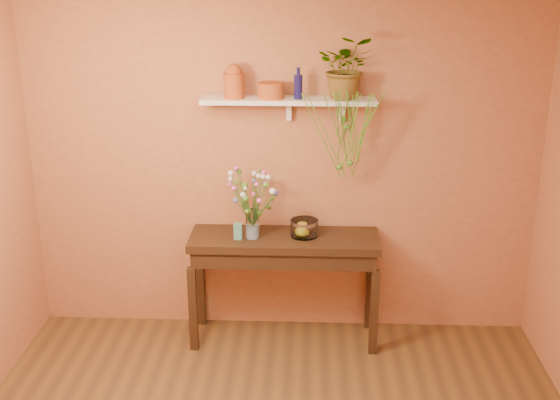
{
  "coord_description": "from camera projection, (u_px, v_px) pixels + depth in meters",
  "views": [
    {
      "loc": [
        0.2,
        -3.22,
        2.91
      ],
      "look_at": [
        0.0,
        1.55,
        1.25
      ],
      "focal_mm": 44.6,
      "sensor_mm": 36.0,
      "label": 1
    }
  ],
  "objects": [
    {
      "name": "wall_shelf",
      "position": [
        290.0,
        101.0,
        5.14
      ],
      "size": [
        1.3,
        0.24,
        0.19
      ],
      "color": "white",
      "rests_on": "room"
    },
    {
      "name": "terracotta_pot",
      "position": [
        271.0,
        91.0,
        5.1
      ],
      "size": [
        0.25,
        0.25,
        0.12
      ],
      "primitive_type": "cylinder",
      "rotation": [
        0.0,
        0.0,
        0.37
      ],
      "color": "#B2521D",
      "rests_on": "wall_shelf"
    },
    {
      "name": "glass_vase",
      "position": [
        253.0,
        226.0,
        5.31
      ],
      "size": [
        0.11,
        0.11,
        0.22
      ],
      "color": "white",
      "rests_on": "sideboard"
    },
    {
      "name": "carton",
      "position": [
        238.0,
        231.0,
        5.29
      ],
      "size": [
        0.07,
        0.05,
        0.13
      ],
      "primitive_type": "cube",
      "rotation": [
        0.0,
        0.0,
        -0.08
      ],
      "color": "teal",
      "rests_on": "sideboard"
    },
    {
      "name": "terracotta_jug",
      "position": [
        234.0,
        82.0,
        5.08
      ],
      "size": [
        0.18,
        0.18,
        0.25
      ],
      "color": "#B2521D",
      "rests_on": "wall_shelf"
    },
    {
      "name": "plant_fronds",
      "position": [
        347.0,
        135.0,
        5.08
      ],
      "size": [
        0.61,
        0.3,
        0.68
      ],
      "color": "#427320",
      "rests_on": "wall_shelf"
    },
    {
      "name": "spider_plant",
      "position": [
        347.0,
        67.0,
        5.05
      ],
      "size": [
        0.43,
        0.38,
        0.46
      ],
      "primitive_type": "imported",
      "rotation": [
        0.0,
        0.0,
        -0.06
      ],
      "color": "#427320",
      "rests_on": "wall_shelf"
    },
    {
      "name": "bouquet",
      "position": [
        253.0,
        191.0,
        5.2
      ],
      "size": [
        0.4,
        0.39,
        0.45
      ],
      "color": "#386B28",
      "rests_on": "glass_vase"
    },
    {
      "name": "sideboard",
      "position": [
        284.0,
        252.0,
        5.4
      ],
      "size": [
        1.46,
        0.47,
        0.89
      ],
      "color": "#311D10",
      "rests_on": "ground"
    },
    {
      "name": "room",
      "position": [
        267.0,
        281.0,
        3.56
      ],
      "size": [
        4.04,
        4.04,
        2.7
      ],
      "color": "brown",
      "rests_on": "ground"
    },
    {
      "name": "glass_bowl",
      "position": [
        304.0,
        229.0,
        5.35
      ],
      "size": [
        0.21,
        0.21,
        0.13
      ],
      "color": "white",
      "rests_on": "sideboard"
    },
    {
      "name": "blue_bottle",
      "position": [
        298.0,
        86.0,
        5.08
      ],
      "size": [
        0.08,
        0.08,
        0.23
      ],
      "color": "#131145",
      "rests_on": "wall_shelf"
    },
    {
      "name": "lemon",
      "position": [
        302.0,
        231.0,
        5.35
      ],
      "size": [
        0.08,
        0.08,
        0.08
      ],
      "primitive_type": "sphere",
      "color": "yellow",
      "rests_on": "glass_bowl"
    }
  ]
}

